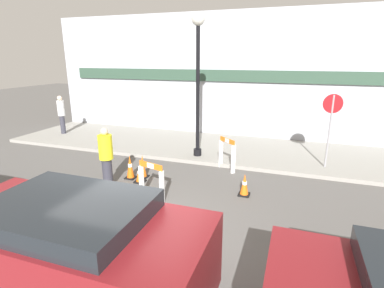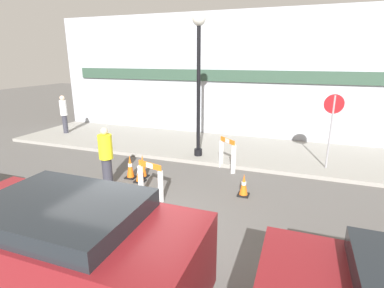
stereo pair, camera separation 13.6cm
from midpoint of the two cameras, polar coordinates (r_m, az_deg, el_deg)
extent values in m
plane|color=#565451|center=(6.57, -8.94, -17.04)|extent=(60.00, 60.00, 0.00)
cube|color=gray|center=(12.10, 5.97, -0.79)|extent=(18.00, 3.98, 0.13)
cube|color=#A3A8B2|center=(13.62, 8.52, 12.52)|extent=(18.00, 0.12, 5.50)
cube|color=#2D4738|center=(13.51, 8.43, 12.71)|extent=(16.20, 0.10, 0.50)
cylinder|color=black|center=(10.94, 1.53, -1.55)|extent=(0.29, 0.29, 0.24)
cylinder|color=black|center=(10.49, 1.62, 9.52)|extent=(0.13, 0.13, 4.47)
sphere|color=silver|center=(10.49, 1.73, 22.72)|extent=(0.44, 0.44, 0.44)
cylinder|color=gray|center=(10.39, 25.19, 1.97)|extent=(0.06, 0.06, 2.35)
cylinder|color=red|center=(10.23, 25.79, 6.87)|extent=(0.59, 0.13, 0.60)
cube|color=white|center=(9.58, 8.29, -2.95)|extent=(0.13, 0.14, 0.93)
cube|color=white|center=(10.08, 5.94, -1.90)|extent=(0.13, 0.14, 0.93)
cube|color=orange|center=(9.67, 7.19, 0.63)|extent=(0.58, 0.48, 0.15)
cube|color=white|center=(9.67, 7.19, 0.63)|extent=(0.19, 0.16, 0.14)
cube|color=white|center=(8.10, -9.26, -6.90)|extent=(0.09, 0.14, 0.86)
cube|color=white|center=(7.66, -5.47, -8.16)|extent=(0.09, 0.14, 0.86)
cube|color=orange|center=(7.69, -7.56, -4.06)|extent=(0.74, 0.23, 0.15)
cube|color=white|center=(7.69, -7.56, -4.06)|extent=(0.23, 0.09, 0.14)
cube|color=black|center=(8.29, 10.21, -9.50)|extent=(0.30, 0.30, 0.04)
cone|color=orange|center=(8.16, 10.32, -7.55)|extent=(0.23, 0.22, 0.57)
cylinder|color=white|center=(8.15, 10.33, -7.37)|extent=(0.13, 0.13, 0.08)
cube|color=black|center=(9.13, -9.48, -6.98)|extent=(0.30, 0.30, 0.04)
cone|color=orange|center=(9.03, -9.56, -5.43)|extent=(0.23, 0.22, 0.49)
cylinder|color=white|center=(9.02, -9.56, -5.28)|extent=(0.13, 0.13, 0.07)
cube|color=black|center=(9.47, -11.18, -6.22)|extent=(0.30, 0.30, 0.04)
cone|color=orange|center=(9.33, -11.30, -4.13)|extent=(0.23, 0.22, 0.69)
cylinder|color=white|center=(9.32, -11.31, -3.93)|extent=(0.13, 0.13, 0.10)
cube|color=black|center=(9.47, -8.88, -6.10)|extent=(0.30, 0.30, 0.04)
cone|color=orange|center=(9.33, -8.98, -4.02)|extent=(0.23, 0.22, 0.69)
cylinder|color=white|center=(9.32, -8.99, -3.82)|extent=(0.13, 0.13, 0.10)
cylinder|color=#33333D|center=(8.93, -15.39, -5.17)|extent=(0.38, 0.38, 0.83)
cylinder|color=yellow|center=(8.69, -15.76, -0.49)|extent=(0.53, 0.53, 0.69)
sphere|color=beige|center=(8.58, -15.99, 2.37)|extent=(0.28, 0.28, 0.21)
cylinder|color=#33333D|center=(15.33, -22.77, 3.51)|extent=(0.24, 0.24, 0.84)
cylinder|color=silver|center=(15.20, -23.09, 6.36)|extent=(0.33, 0.33, 0.70)
sphere|color=beige|center=(15.14, -23.28, 8.08)|extent=(0.23, 0.23, 0.22)
cube|color=maroon|center=(4.86, -21.79, -18.85)|extent=(3.92, 1.74, 1.16)
cube|color=#1E2328|center=(4.56, -22.56, -12.85)|extent=(2.16, 1.60, 0.52)
cylinder|color=black|center=(5.23, -3.15, -22.67)|extent=(0.60, 0.18, 0.60)
cylinder|color=black|center=(6.42, -24.40, -16.10)|extent=(0.60, 0.18, 0.60)
camera|label=1|loc=(0.07, -89.58, 0.12)|focal=28.00mm
camera|label=2|loc=(0.07, 90.42, -0.12)|focal=28.00mm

